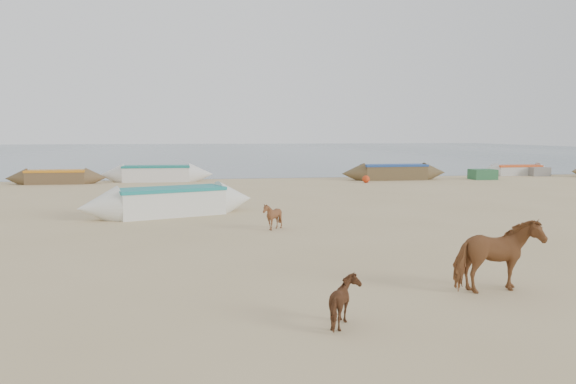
# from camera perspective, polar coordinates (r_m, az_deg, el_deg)

# --- Properties ---
(ground) EXTENTS (140.00, 140.00, 0.00)m
(ground) POSITION_cam_1_polar(r_m,az_deg,el_deg) (14.76, 2.56, -5.47)
(ground) COLOR tan
(ground) RESTS_ON ground
(sea) EXTENTS (160.00, 160.00, 0.00)m
(sea) POSITION_cam_1_polar(r_m,az_deg,el_deg) (96.24, -7.68, 4.20)
(sea) COLOR slate
(sea) RESTS_ON ground
(cow_adult) EXTENTS (1.69, 0.93, 1.36)m
(cow_adult) POSITION_cam_1_polar(r_m,az_deg,el_deg) (11.08, 20.50, -6.11)
(cow_adult) COLOR brown
(cow_adult) RESTS_ON ground
(calf_front) EXTENTS (0.83, 0.76, 0.84)m
(calf_front) POSITION_cam_1_polar(r_m,az_deg,el_deg) (17.06, -1.59, -2.49)
(calf_front) COLOR brown
(calf_front) RESTS_ON ground
(calf_right) EXTENTS (0.66, 0.77, 0.76)m
(calf_right) POSITION_cam_1_polar(r_m,az_deg,el_deg) (8.73, 5.98, -11.06)
(calf_right) COLOR brown
(calf_right) RESTS_ON ground
(near_canoe) EXTENTS (6.46, 3.53, 1.01)m
(near_canoe) POSITION_cam_1_polar(r_m,az_deg,el_deg) (20.47, -11.86, -0.95)
(near_canoe) COLOR white
(near_canoe) RESTS_ON ground
(waterline_canoes) EXTENTS (54.89, 3.62, 0.98)m
(waterline_canoes) POSITION_cam_1_polar(r_m,az_deg,el_deg) (34.66, -6.21, 1.86)
(waterline_canoes) COLOR brown
(waterline_canoes) RESTS_ON ground
(beach_clutter) EXTENTS (41.71, 4.52, 0.64)m
(beach_clutter) POSITION_cam_1_polar(r_m,az_deg,el_deg) (34.88, 1.83, 1.66)
(beach_clutter) COLOR #2C623B
(beach_clutter) RESTS_ON ground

